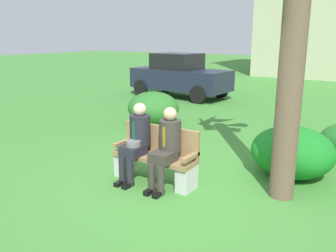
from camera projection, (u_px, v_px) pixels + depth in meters
name	position (u px, v px, depth m)	size (l,w,h in m)	color
ground_plane	(167.00, 185.00, 5.67)	(80.00, 80.00, 0.00)	#408435
park_bench	(156.00, 157.00, 5.73)	(1.41, 0.44, 0.90)	#99754C
seated_man_left	(137.00, 138.00, 5.71)	(0.34, 0.72, 1.27)	#23232D
seated_man_right	(167.00, 144.00, 5.40)	(0.34, 0.72, 1.26)	#38332D
shrub_near_bench	(153.00, 108.00, 9.49)	(1.40, 1.29, 0.88)	#2C7029
shrub_far_lawn	(292.00, 152.00, 5.91)	(1.37, 1.26, 0.86)	#197A23
parked_car_near	(179.00, 75.00, 13.73)	(4.02, 1.99, 1.68)	#1E2338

